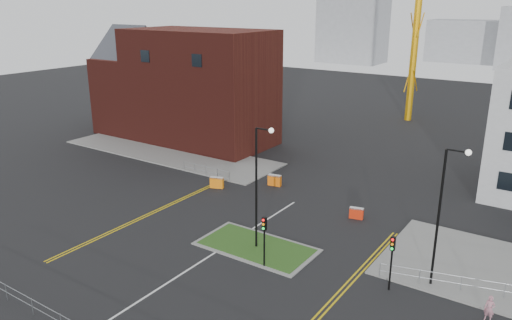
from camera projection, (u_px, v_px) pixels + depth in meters
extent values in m
plane|color=black|center=(158.00, 289.00, 31.24)|extent=(200.00, 200.00, 0.00)
cube|color=slate|center=(169.00, 152.00, 59.26)|extent=(28.00, 8.00, 0.12)
cube|color=slate|center=(256.00, 247.00, 36.48)|extent=(8.60, 4.60, 0.08)
cube|color=#274A18|center=(256.00, 247.00, 36.47)|extent=(8.00, 4.00, 0.12)
cube|color=#471611|center=(200.00, 87.00, 61.89)|extent=(18.00, 10.00, 14.00)
cube|color=black|center=(145.00, 56.00, 58.85)|extent=(1.40, 0.10, 1.40)
cube|color=black|center=(197.00, 60.00, 54.58)|extent=(1.40, 0.10, 1.40)
cube|color=#471611|center=(134.00, 94.00, 68.91)|extent=(6.00, 10.00, 10.00)
cube|color=#2D3038|center=(131.00, 57.00, 67.39)|extent=(6.40, 8.49, 8.49)
cylinder|color=#F6AB0E|center=(419.00, 3.00, 70.57)|extent=(1.00, 1.00, 33.79)
cylinder|color=black|center=(256.00, 190.00, 35.12)|extent=(0.16, 0.16, 9.00)
cylinder|color=black|center=(264.00, 129.00, 33.43)|extent=(1.20, 0.10, 0.10)
sphere|color=silver|center=(271.00, 130.00, 33.11)|extent=(0.36, 0.36, 0.36)
cylinder|color=black|center=(438.00, 220.00, 30.29)|extent=(0.16, 0.16, 9.00)
cylinder|color=black|center=(457.00, 151.00, 28.60)|extent=(1.20, 0.10, 0.10)
sphere|color=silver|center=(468.00, 153.00, 28.28)|extent=(0.36, 0.36, 0.36)
cylinder|color=black|center=(264.00, 247.00, 33.39)|extent=(0.12, 0.12, 3.00)
cube|color=black|center=(264.00, 224.00, 32.87)|extent=(0.28, 0.22, 0.90)
sphere|color=red|center=(263.00, 220.00, 32.68)|extent=(0.18, 0.18, 0.18)
sphere|color=orange|center=(263.00, 224.00, 32.77)|extent=(0.18, 0.18, 0.18)
sphere|color=#0CCC33|center=(263.00, 228.00, 32.86)|extent=(0.18, 0.18, 0.18)
cylinder|color=black|center=(391.00, 268.00, 30.69)|extent=(0.12, 0.12, 3.00)
cube|color=black|center=(393.00, 243.00, 30.17)|extent=(0.28, 0.22, 0.90)
sphere|color=red|center=(393.00, 240.00, 29.98)|extent=(0.18, 0.18, 0.18)
sphere|color=orange|center=(392.00, 244.00, 30.07)|extent=(0.18, 0.18, 0.18)
sphere|color=#0CCC33|center=(392.00, 249.00, 30.16)|extent=(0.18, 0.18, 0.18)
cylinder|color=gray|center=(206.00, 167.00, 51.00)|extent=(6.00, 0.04, 0.04)
cylinder|color=gray|center=(206.00, 171.00, 51.15)|extent=(6.00, 0.04, 0.04)
cylinder|color=gray|center=(184.00, 166.00, 52.76)|extent=(0.05, 0.05, 1.10)
cylinder|color=gray|center=(229.00, 177.00, 49.55)|extent=(0.05, 0.05, 1.10)
cylinder|color=gray|center=(380.00, 270.00, 32.30)|extent=(0.05, 0.05, 1.10)
cube|color=silver|center=(180.00, 275.00, 32.82)|extent=(0.15, 30.00, 0.01)
cube|color=gold|center=(166.00, 206.00, 43.94)|extent=(0.12, 24.00, 0.01)
cube|color=gold|center=(168.00, 206.00, 43.78)|extent=(0.12, 24.00, 0.01)
cube|color=gold|center=(338.00, 292.00, 30.90)|extent=(0.12, 20.00, 0.01)
cube|color=gold|center=(343.00, 293.00, 30.74)|extent=(0.12, 20.00, 0.01)
cube|color=gray|center=(353.00, 24.00, 143.94)|extent=(18.00, 12.00, 22.00)
cube|color=gray|center=(483.00, 42.00, 144.15)|extent=(30.00, 12.00, 12.00)
imported|color=#C37E8E|center=(489.00, 309.00, 27.91)|extent=(0.60, 0.42, 1.56)
cube|color=orange|center=(217.00, 183.00, 47.98)|extent=(1.37, 0.84, 1.08)
cube|color=silver|center=(217.00, 178.00, 47.83)|extent=(1.37, 0.84, 0.13)
cube|color=orange|center=(275.00, 180.00, 48.59)|extent=(1.35, 0.63, 1.08)
cube|color=silver|center=(275.00, 176.00, 48.44)|extent=(1.35, 0.63, 0.13)
cube|color=red|center=(356.00, 213.00, 41.21)|extent=(1.19, 0.62, 0.94)
cube|color=silver|center=(357.00, 208.00, 41.09)|extent=(1.19, 0.62, 0.11)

